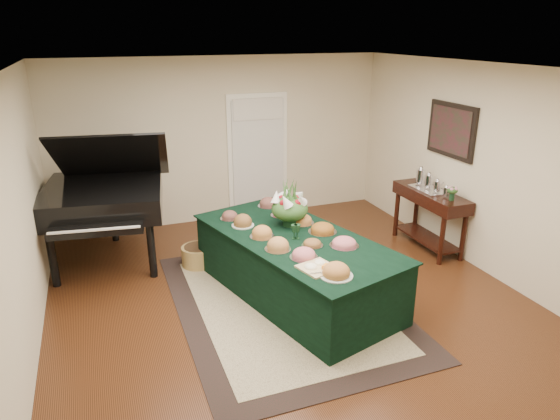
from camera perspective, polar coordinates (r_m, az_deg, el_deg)
name	(u,v)px	position (r m, az deg, el deg)	size (l,w,h in m)	color
ground	(289,299)	(6.14, 1.00, -10.16)	(6.00, 6.00, 0.00)	black
area_rug	(283,303)	(6.06, 0.34, -10.53)	(2.44, 3.41, 0.01)	black
kitchen_doorway	(258,157)	(8.56, -2.53, 6.03)	(1.05, 0.07, 2.10)	white
buffet_table	(295,266)	(6.06, 1.71, -6.38)	(1.97, 2.97, 0.77)	black
food_platters	(291,232)	(5.90, 1.31, -2.55)	(1.28, 2.51, 0.12)	silver
cutting_board	(317,265)	(5.14, 4.22, -6.31)	(0.43, 0.43, 0.10)	tan
green_goblets	(296,232)	(5.81, 1.81, -2.47)	(0.11, 0.08, 0.18)	black
floral_centerpiece	(290,204)	(6.13, 1.12, 0.66)	(0.47, 0.47, 0.47)	black
grand_piano	(104,196)	(7.16, -19.46, 1.48)	(1.86, 2.03, 1.87)	black
wicker_basket	(198,256)	(6.98, -9.33, -5.23)	(0.45, 0.45, 0.28)	olive
mahogany_sideboard	(430,204)	(7.58, 16.79, 0.65)	(0.45, 1.31, 0.88)	black
tea_service	(431,183)	(7.52, 16.84, 2.99)	(0.34, 0.74, 0.30)	silver
pink_bouquet	(452,191)	(7.16, 19.11, 2.08)	(0.16, 0.16, 0.20)	black
wall_painting	(451,130)	(7.45, 18.98, 8.61)	(0.05, 0.95, 0.75)	black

